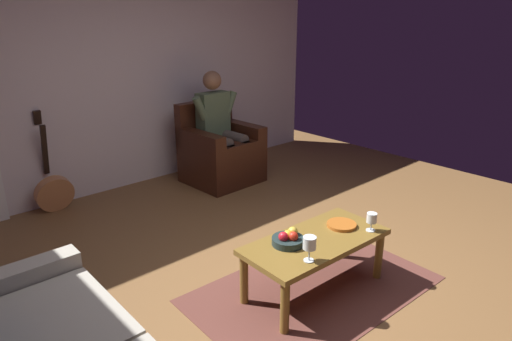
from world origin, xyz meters
name	(u,v)px	position (x,y,z in m)	size (l,w,h in m)	color
ground_plane	(309,281)	(0.00, 0.00, 0.00)	(6.71, 6.71, 0.00)	brown
wall_back	(120,69)	(0.00, -2.83, 1.35)	(5.64, 0.06, 2.70)	silver
rug	(313,289)	(0.05, 0.09, 0.00)	(1.78, 1.11, 0.01)	brown
armchair	(220,153)	(-0.86, -2.18, 0.34)	(0.81, 0.77, 0.94)	#36190F
person_seated	(220,123)	(-0.86, -2.17, 0.71)	(0.65, 0.59, 1.31)	#516548
coffee_table	(316,246)	(0.05, 0.09, 0.36)	(1.10, 0.55, 0.42)	brown
guitar	(54,190)	(0.95, -2.63, 0.23)	(0.38, 0.28, 1.03)	#B77547
wine_glass_near	(372,219)	(-0.34, 0.28, 0.51)	(0.08, 0.08, 0.14)	silver
wine_glass_far	(309,244)	(0.32, 0.26, 0.54)	(0.09, 0.09, 0.17)	silver
fruit_bowl	(288,239)	(0.26, 0.01, 0.46)	(0.22, 0.22, 0.11)	#1F2E2E
decorative_dish	(342,225)	(-0.24, 0.09, 0.43)	(0.22, 0.22, 0.02)	#B05D20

